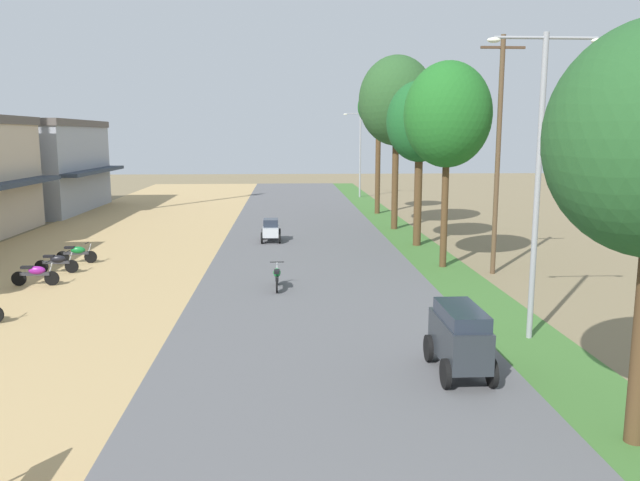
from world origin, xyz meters
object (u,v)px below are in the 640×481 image
object	(u,v)px
median_tree_fifth	(379,109)
parked_motorbike_fourth	(36,273)
median_tree_third	(420,123)
median_tree_second	(448,115)
motorbike_ahead_second	(277,276)
car_hatchback_silver	(271,229)
streetlamp_mid	(360,148)
parked_motorbike_sixth	(77,252)
parked_motorbike_fifth	(57,262)
median_tree_fourth	(397,101)
car_van_charcoal	(460,336)
streetlamp_near	(539,169)
utility_pole_near	(498,153)

from	to	relation	value
median_tree_fifth	parked_motorbike_fourth	bearing A→B (deg)	-126.95
median_tree_third	median_tree_second	bearing A→B (deg)	-89.77
median_tree_fifth	motorbike_ahead_second	xyz separation A→B (m)	(-7.09, -22.76, -7.06)
parked_motorbike_fourth	car_hatchback_silver	world-z (taller)	car_hatchback_silver
median_tree_fifth	streetlamp_mid	distance (m)	12.86
parked_motorbike_sixth	parked_motorbike_fourth	bearing A→B (deg)	-92.25
parked_motorbike_fifth	median_tree_second	distance (m)	17.53
median_tree_fourth	car_van_charcoal	bearing A→B (deg)	-96.10
parked_motorbike_fifth	motorbike_ahead_second	world-z (taller)	motorbike_ahead_second
parked_motorbike_fourth	car_hatchback_silver	bearing A→B (deg)	47.59
median_tree_fourth	parked_motorbike_sixth	bearing A→B (deg)	-149.00
parked_motorbike_fifth	streetlamp_near	size ratio (longest dim) A/B	0.21
median_tree_third	motorbike_ahead_second	size ratio (longest dim) A/B	4.70
streetlamp_mid	motorbike_ahead_second	world-z (taller)	streetlamp_mid
parked_motorbike_fifth	streetlamp_near	bearing A→B (deg)	-29.62
median_tree_third	streetlamp_mid	size ratio (longest dim) A/B	1.08
streetlamp_mid	car_hatchback_silver	bearing A→B (deg)	-107.45
median_tree_fifth	utility_pole_near	world-z (taller)	utility_pole_near
median_tree_second	car_hatchback_silver	distance (m)	11.91
parked_motorbike_fourth	median_tree_fifth	distance (m)	28.08
parked_motorbike_fifth	median_tree_third	distance (m)	18.39
median_tree_fifth	motorbike_ahead_second	size ratio (longest dim) A/B	5.10
median_tree_third	streetlamp_mid	xyz separation A→B (m)	(0.06, 26.12, -1.83)
car_van_charcoal	parked_motorbike_fifth	bearing A→B (deg)	138.77
parked_motorbike_sixth	median_tree_fifth	distance (m)	24.80
streetlamp_near	motorbike_ahead_second	distance (m)	10.41
parked_motorbike_fifth	median_tree_second	xyz separation A→B (m)	(16.45, 0.44, 6.04)
median_tree_second	parked_motorbike_sixth	bearing A→B (deg)	174.25
parked_motorbike_fourth	median_tree_third	bearing A→B (deg)	26.15
median_tree_fourth	streetlamp_near	xyz separation A→B (m)	(0.24, -21.12, -2.91)
median_tree_second	median_tree_third	bearing A→B (deg)	90.23
streetlamp_near	median_tree_third	bearing A→B (deg)	90.22
median_tree_third	median_tree_fourth	world-z (taller)	median_tree_fourth
parked_motorbike_sixth	streetlamp_mid	xyz separation A→B (m)	(16.33, 29.91, 4.01)
median_tree_third	utility_pole_near	xyz separation A→B (m)	(1.84, -6.66, -1.35)
parked_motorbike_fourth	parked_motorbike_fifth	world-z (taller)	same
median_tree_fourth	streetlamp_mid	bearing A→B (deg)	89.32
car_hatchback_silver	motorbike_ahead_second	distance (m)	10.67
median_tree_third	utility_pole_near	world-z (taller)	utility_pole_near
parked_motorbike_sixth	parked_motorbike_fifth	bearing A→B (deg)	-94.23
median_tree_fourth	median_tree_fifth	world-z (taller)	median_tree_fourth
parked_motorbike_sixth	car_hatchback_silver	world-z (taller)	car_hatchback_silver
median_tree_third	parked_motorbike_fifth	bearing A→B (deg)	-160.36
parked_motorbike_fifth	motorbike_ahead_second	size ratio (longest dim) A/B	1.00
median_tree_fourth	median_tree_fifth	bearing A→B (deg)	89.47
median_tree_second	parked_motorbike_fourth	bearing A→B (deg)	-170.87
parked_motorbike_sixth	car_hatchback_silver	xyz separation A→B (m)	(8.60, 5.32, 0.19)
utility_pole_near	motorbike_ahead_second	bearing A→B (deg)	-164.74
parked_motorbike_sixth	car_van_charcoal	world-z (taller)	car_van_charcoal
median_tree_second	car_van_charcoal	distance (m)	13.91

